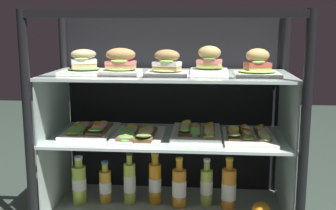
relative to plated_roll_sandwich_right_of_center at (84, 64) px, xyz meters
name	(u,v)px	position (x,y,z in m)	size (l,w,h in m)	color
case_base_deck	(168,210)	(0.39, 0.01, -0.71)	(1.18, 0.54, 0.04)	#9DA19D
case_frame	(170,103)	(0.39, 0.13, -0.20)	(1.18, 0.54, 0.97)	black
riser_lower_tier	(168,173)	(0.39, 0.01, -0.52)	(1.10, 0.46, 0.35)	silver
shelf_lower_glass	(168,137)	(0.39, 0.01, -0.34)	(1.12, 0.48, 0.01)	silver
riser_upper_tier	(168,106)	(0.39, 0.01, -0.19)	(1.10, 0.46, 0.28)	silver
shelf_upper_glass	(168,75)	(0.39, 0.01, -0.05)	(1.12, 0.48, 0.01)	silver
plated_roll_sandwich_right_of_center	(84,64)	(0.00, 0.00, 0.00)	(0.20, 0.20, 0.11)	white
plated_roll_sandwich_mid_right	(121,64)	(0.18, -0.03, 0.01)	(0.17, 0.17, 0.12)	white
plated_roll_sandwich_far_right	(166,66)	(0.39, -0.05, 0.00)	(0.19, 0.19, 0.11)	white
plated_roll_sandwich_mid_left	(209,63)	(0.58, 0.04, 0.01)	(0.17, 0.17, 0.13)	white
plated_roll_sandwich_near_right_corner	(257,66)	(0.79, -0.04, 0.00)	(0.20, 0.20, 0.12)	white
open_sandwich_tray_center	(90,130)	(0.02, 0.02, -0.31)	(0.23, 0.33, 0.06)	white
open_sandwich_tray_near_right_corner	(138,134)	(0.26, -0.05, -0.31)	(0.23, 0.34, 0.06)	white
open_sandwich_tray_right_of_center	(197,131)	(0.53, 0.03, -0.31)	(0.23, 0.33, 0.06)	white
open_sandwich_tray_mid_left	(248,135)	(0.76, -0.02, -0.31)	(0.23, 0.33, 0.06)	white
juice_bottle_back_right	(79,183)	(-0.05, 0.02, -0.59)	(0.07, 0.07, 0.24)	#B1CA44
juice_bottle_tucked_behind	(105,186)	(0.08, 0.03, -0.60)	(0.06, 0.06, 0.21)	gold
juice_bottle_front_second	(130,182)	(0.20, 0.04, -0.59)	(0.06, 0.06, 0.26)	#C0D344
juice_bottle_back_left	(155,182)	(0.32, 0.05, -0.58)	(0.06, 0.06, 0.26)	orange
juice_bottle_near_post	(179,187)	(0.45, 0.02, -0.59)	(0.07, 0.07, 0.25)	orange
juice_bottle_front_left_end	(207,186)	(0.58, 0.06, -0.60)	(0.06, 0.06, 0.23)	#BCD350
juice_bottle_front_middle	(229,188)	(0.68, 0.02, -0.59)	(0.07, 0.07, 0.25)	orange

